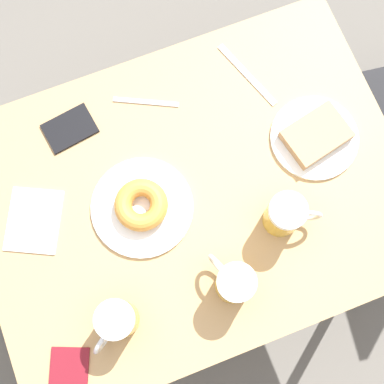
{
  "coord_description": "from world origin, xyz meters",
  "views": [
    {
      "loc": [
        0.28,
        -0.11,
        2.01
      ],
      "look_at": [
        0.0,
        0.0,
        0.75
      ],
      "focal_mm": 50.0,
      "sensor_mm": 36.0,
      "label": 1
    }
  ],
  "objects_px": {
    "beer_mug_left": "(234,283)",
    "beer_mug_right": "(117,321)",
    "plate_with_cake": "(315,136)",
    "knife": "(247,75)",
    "passport_near_edge": "(70,128)",
    "fork": "(146,102)",
    "beer_mug_center": "(286,215)",
    "plate_with_donut": "(142,206)",
    "napkin_folded": "(34,220)",
    "passport_far_edge": "(69,376)"
  },
  "relations": [
    {
      "from": "beer_mug_left",
      "to": "beer_mug_right",
      "type": "bearing_deg",
      "value": -93.48
    },
    {
      "from": "plate_with_cake",
      "to": "knife",
      "type": "height_order",
      "value": "plate_with_cake"
    },
    {
      "from": "knife",
      "to": "passport_near_edge",
      "type": "distance_m",
      "value": 0.48
    },
    {
      "from": "fork",
      "to": "knife",
      "type": "xyz_separation_m",
      "value": [
        0.02,
        0.27,
        -0.0
      ]
    },
    {
      "from": "fork",
      "to": "beer_mug_center",
      "type": "bearing_deg",
      "value": 26.38
    },
    {
      "from": "plate_with_cake",
      "to": "plate_with_donut",
      "type": "distance_m",
      "value": 0.47
    },
    {
      "from": "beer_mug_center",
      "to": "fork",
      "type": "xyz_separation_m",
      "value": [
        -0.41,
        -0.2,
        -0.06
      ]
    },
    {
      "from": "plate_with_donut",
      "to": "beer_mug_left",
      "type": "distance_m",
      "value": 0.29
    },
    {
      "from": "napkin_folded",
      "to": "knife",
      "type": "xyz_separation_m",
      "value": [
        -0.17,
        0.63,
        -0.0
      ]
    },
    {
      "from": "napkin_folded",
      "to": "passport_near_edge",
      "type": "xyz_separation_m",
      "value": [
        -0.19,
        0.16,
        0.0
      ]
    },
    {
      "from": "plate_with_donut",
      "to": "napkin_folded",
      "type": "relative_size",
      "value": 1.27
    },
    {
      "from": "beer_mug_center",
      "to": "knife",
      "type": "height_order",
      "value": "beer_mug_center"
    },
    {
      "from": "plate_with_cake",
      "to": "plate_with_donut",
      "type": "height_order",
      "value": "plate_with_donut"
    },
    {
      "from": "beer_mug_center",
      "to": "fork",
      "type": "height_order",
      "value": "beer_mug_center"
    },
    {
      "from": "napkin_folded",
      "to": "knife",
      "type": "distance_m",
      "value": 0.66
    },
    {
      "from": "plate_with_donut",
      "to": "passport_far_edge",
      "type": "height_order",
      "value": "plate_with_donut"
    },
    {
      "from": "passport_far_edge",
      "to": "knife",
      "type": "bearing_deg",
      "value": 129.15
    },
    {
      "from": "fork",
      "to": "beer_mug_left",
      "type": "bearing_deg",
      "value": 3.55
    },
    {
      "from": "beer_mug_right",
      "to": "napkin_folded",
      "type": "relative_size",
      "value": 0.64
    },
    {
      "from": "beer_mug_left",
      "to": "passport_near_edge",
      "type": "height_order",
      "value": "beer_mug_left"
    },
    {
      "from": "beer_mug_left",
      "to": "beer_mug_center",
      "type": "bearing_deg",
      "value": 120.5
    },
    {
      "from": "beer_mug_left",
      "to": "beer_mug_center",
      "type": "xyz_separation_m",
      "value": [
        -0.1,
        0.17,
        0.0
      ]
    },
    {
      "from": "plate_with_donut",
      "to": "beer_mug_right",
      "type": "relative_size",
      "value": 2.0
    },
    {
      "from": "beer_mug_left",
      "to": "passport_far_edge",
      "type": "xyz_separation_m",
      "value": [
        0.06,
        -0.43,
        -0.06
      ]
    },
    {
      "from": "beer_mug_center",
      "to": "knife",
      "type": "xyz_separation_m",
      "value": [
        -0.39,
        0.07,
        -0.06
      ]
    },
    {
      "from": "beer_mug_left",
      "to": "napkin_folded",
      "type": "relative_size",
      "value": 0.65
    },
    {
      "from": "passport_far_edge",
      "to": "plate_with_cake",
      "type": "bearing_deg",
      "value": 112.89
    },
    {
      "from": "beer_mug_right",
      "to": "passport_near_edge",
      "type": "height_order",
      "value": "beer_mug_right"
    },
    {
      "from": "beer_mug_center",
      "to": "napkin_folded",
      "type": "xyz_separation_m",
      "value": [
        -0.22,
        -0.56,
        -0.06
      ]
    },
    {
      "from": "plate_with_cake",
      "to": "passport_near_edge",
      "type": "xyz_separation_m",
      "value": [
        -0.25,
        -0.57,
        -0.01
      ]
    },
    {
      "from": "plate_with_cake",
      "to": "beer_mug_right",
      "type": "xyz_separation_m",
      "value": [
        0.25,
        -0.61,
        0.05
      ]
    },
    {
      "from": "beer_mug_right",
      "to": "napkin_folded",
      "type": "height_order",
      "value": "beer_mug_right"
    },
    {
      "from": "beer_mug_center",
      "to": "passport_near_edge",
      "type": "distance_m",
      "value": 0.58
    },
    {
      "from": "plate_with_donut",
      "to": "fork",
      "type": "distance_m",
      "value": 0.28
    },
    {
      "from": "napkin_folded",
      "to": "plate_with_donut",
      "type": "bearing_deg",
      "value": 75.88
    },
    {
      "from": "napkin_folded",
      "to": "passport_far_edge",
      "type": "height_order",
      "value": "passport_far_edge"
    },
    {
      "from": "beer_mug_right",
      "to": "fork",
      "type": "height_order",
      "value": "beer_mug_right"
    },
    {
      "from": "beer_mug_left",
      "to": "fork",
      "type": "relative_size",
      "value": 0.82
    },
    {
      "from": "plate_with_cake",
      "to": "fork",
      "type": "xyz_separation_m",
      "value": [
        -0.25,
        -0.36,
        -0.01
      ]
    },
    {
      "from": "napkin_folded",
      "to": "passport_far_edge",
      "type": "relative_size",
      "value": 1.32
    },
    {
      "from": "plate_with_cake",
      "to": "napkin_folded",
      "type": "bearing_deg",
      "value": -94.24
    },
    {
      "from": "napkin_folded",
      "to": "fork",
      "type": "height_order",
      "value": "same"
    },
    {
      "from": "beer_mug_left",
      "to": "knife",
      "type": "xyz_separation_m",
      "value": [
        -0.49,
        0.24,
        -0.06
      ]
    },
    {
      "from": "fork",
      "to": "passport_near_edge",
      "type": "height_order",
      "value": "passport_near_edge"
    },
    {
      "from": "passport_far_edge",
      "to": "plate_with_donut",
      "type": "bearing_deg",
      "value": 136.75
    },
    {
      "from": "knife",
      "to": "napkin_folded",
      "type": "bearing_deg",
      "value": -75.08
    },
    {
      "from": "plate_with_cake",
      "to": "fork",
      "type": "distance_m",
      "value": 0.44
    },
    {
      "from": "fork",
      "to": "passport_near_edge",
      "type": "xyz_separation_m",
      "value": [
        -0.0,
        -0.21,
        0.0
      ]
    },
    {
      "from": "plate_with_donut",
      "to": "knife",
      "type": "xyz_separation_m",
      "value": [
        -0.23,
        0.38,
        -0.02
      ]
    },
    {
      "from": "beer_mug_left",
      "to": "plate_with_cake",
      "type": "bearing_deg",
      "value": 128.44
    }
  ]
}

